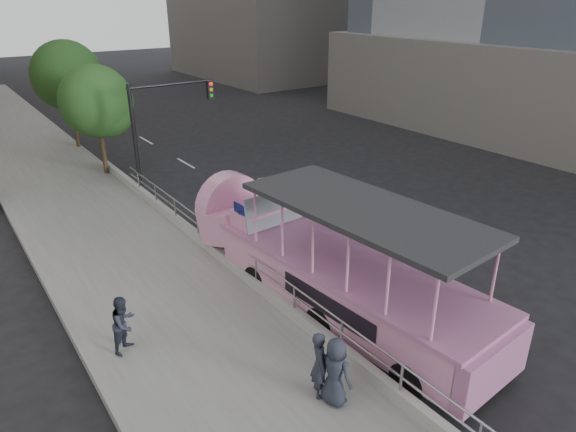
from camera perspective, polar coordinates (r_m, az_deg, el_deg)
name	(u,v)px	position (r m, az deg, el deg)	size (l,w,h in m)	color
ground	(373,293)	(16.73, 9.47, -8.46)	(160.00, 160.00, 0.00)	black
sidewalk	(96,226)	(22.09, -20.57, -1.06)	(5.50, 80.00, 0.30)	gray
kerb_wall	(257,283)	(16.14, -3.51, -7.46)	(0.24, 30.00, 0.36)	#ABABA6
guardrail	(256,264)	(15.81, -3.57, -5.40)	(0.07, 22.00, 0.71)	#A0A0A4
duck_boat	(323,264)	(15.40, 3.88, -5.31)	(3.48, 11.22, 3.67)	black
car	(279,196)	(22.49, -1.02, 2.28)	(1.49, 3.70, 1.26)	silver
pedestrian_near	(320,364)	(11.99, 3.53, -16.12)	(0.61, 0.40, 1.66)	#272B39
pedestrian_mid	(124,324)	(13.92, -17.75, -11.34)	(0.76, 0.59, 1.56)	#272B39
pedestrian_far	(335,371)	(11.82, 5.29, -16.83)	(0.82, 0.53, 1.67)	#272B39
parking_sign	(240,233)	(16.48, -5.31, -1.92)	(0.08, 0.62, 2.74)	black
traffic_signal	(158,119)	(24.50, -14.21, 10.37)	(4.20, 0.32, 5.20)	black
street_tree_near	(99,104)	(27.14, -20.26, 11.58)	(3.52, 3.52, 5.72)	#342517
street_tree_far	(69,78)	(32.86, -23.11, 13.89)	(3.97, 3.97, 6.45)	#342517
tower_podium	(572,77)	(45.31, 28.98, 13.37)	(26.00, 26.00, 6.00)	slate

